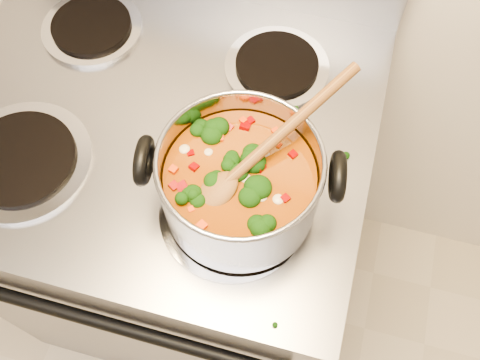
% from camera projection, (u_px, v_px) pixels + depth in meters
% --- Properties ---
extents(electric_range, '(0.78, 0.71, 1.08)m').
position_uv_depth(electric_range, '(181.00, 215.00, 1.36)').
color(electric_range, gray).
rests_on(electric_range, ground).
extents(stockpot, '(0.31, 0.24, 0.15)m').
position_uv_depth(stockpot, '(240.00, 183.00, 0.80)').
color(stockpot, '#9F9FA7').
rests_on(stockpot, electric_range).
extents(wooden_spoon, '(0.20, 0.27, 0.11)m').
position_uv_depth(wooden_spoon, '(252.00, 160.00, 0.76)').
color(wooden_spoon, brown).
rests_on(wooden_spoon, stockpot).
extents(cooktop_crumbs, '(0.31, 0.38, 0.01)m').
position_uv_depth(cooktop_crumbs, '(230.00, 159.00, 0.91)').
color(cooktop_crumbs, black).
rests_on(cooktop_crumbs, electric_range).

